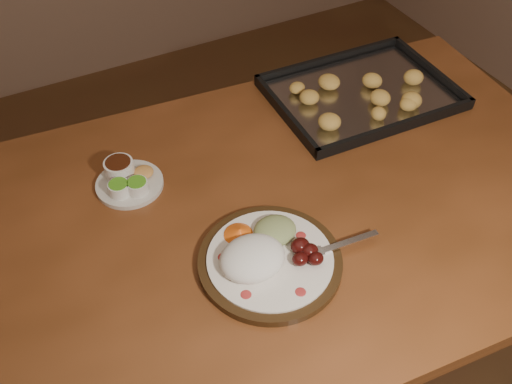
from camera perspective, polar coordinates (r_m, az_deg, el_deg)
dining_table at (r=1.30m, az=1.55°, el=-4.43°), size 1.57×1.02×0.75m
dinner_plate at (r=1.11m, az=1.05°, el=-6.47°), size 0.36×0.28×0.07m
condiment_saucer at (r=1.29m, az=-12.77°, el=1.23°), size 0.15×0.15×0.05m
baking_tray at (r=1.54m, az=10.50°, el=9.80°), size 0.47×0.36×0.05m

